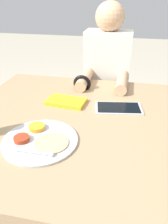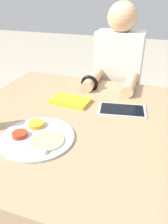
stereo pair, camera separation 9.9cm
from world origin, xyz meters
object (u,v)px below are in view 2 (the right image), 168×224
object	(u,v)px
red_notebook	(71,101)
person_diner	(116,93)
tablet_device	(122,110)
thali_tray	(37,137)

from	to	relation	value
red_notebook	person_diner	world-z (taller)	person_diner
red_notebook	tablet_device	size ratio (longest dim) A/B	0.84
thali_tray	person_diner	bearing A→B (deg)	78.62
tablet_device	person_diner	bearing A→B (deg)	102.97
thali_tray	tablet_device	size ratio (longest dim) A/B	1.19
tablet_device	red_notebook	bearing A→B (deg)	178.67
person_diner	tablet_device	bearing A→B (deg)	-77.03
red_notebook	person_diner	size ratio (longest dim) A/B	0.18
thali_tray	red_notebook	bearing A→B (deg)	88.12
thali_tray	tablet_device	xyz separation A→B (m)	(0.30, 0.35, -0.00)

